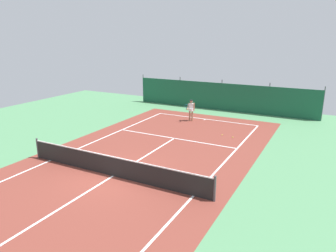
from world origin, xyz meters
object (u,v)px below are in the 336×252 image
(tennis_net, at_px, (113,166))
(tennis_ball_midcourt, at_px, (233,137))
(tennis_player, at_px, (191,109))
(tennis_ball_near_player, at_px, (222,135))

(tennis_net, distance_m, tennis_ball_midcourt, 8.92)
(tennis_net, xyz_separation_m, tennis_ball_midcourt, (3.29, 8.27, -0.48))
(tennis_player, xyz_separation_m, tennis_ball_near_player, (3.35, -2.44, -0.93))
(tennis_net, bearing_deg, tennis_ball_near_player, 73.49)
(tennis_ball_near_player, distance_m, tennis_ball_midcourt, 0.80)
(tennis_ball_near_player, relative_size, tennis_ball_midcourt, 1.00)
(tennis_player, distance_m, tennis_ball_near_player, 4.25)
(tennis_net, height_order, tennis_ball_midcourt, tennis_net)
(tennis_player, xyz_separation_m, tennis_ball_midcourt, (4.13, -2.63, -0.93))
(tennis_ball_midcourt, bearing_deg, tennis_net, -111.66)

